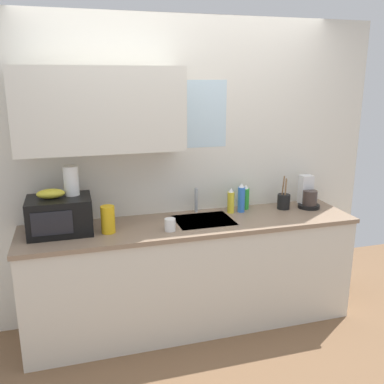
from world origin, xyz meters
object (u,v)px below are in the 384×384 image
at_px(coffee_maker, 308,196).
at_px(dish_soap_bottle_yellow, 231,201).
at_px(paper_towel_roll, 71,181).
at_px(utensil_crock, 284,201).
at_px(microwave, 60,215).
at_px(cereal_canister, 108,219).
at_px(banana_bunch, 51,194).
at_px(dish_soap_bottle_blue, 241,198).
at_px(mug_white, 170,225).
at_px(dish_soap_bottle_green, 245,198).

distance_m(coffee_maker, dish_soap_bottle_yellow, 0.72).
xyz_separation_m(paper_towel_roll, utensil_crock, (1.78, 0.02, -0.31)).
height_order(microwave, coffee_maker, coffee_maker).
distance_m(paper_towel_roll, coffee_maker, 2.03).
xyz_separation_m(cereal_canister, utensil_crock, (1.54, 0.17, -0.03)).
height_order(microwave, banana_bunch, banana_bunch).
bearing_deg(dish_soap_bottle_yellow, paper_towel_roll, -178.06).
distance_m(dish_soap_bottle_blue, cereal_canister, 1.16).
distance_m(dish_soap_bottle_yellow, mug_white, 0.67).
relative_size(dish_soap_bottle_yellow, dish_soap_bottle_green, 0.99).
relative_size(microwave, banana_bunch, 2.30).
xyz_separation_m(cereal_canister, mug_white, (0.45, -0.09, -0.06)).
distance_m(paper_towel_roll, mug_white, 0.80).
xyz_separation_m(banana_bunch, dish_soap_bottle_yellow, (1.44, 0.09, -0.20)).
relative_size(paper_towel_roll, mug_white, 2.32).
bearing_deg(cereal_canister, utensil_crock, 6.30).
bearing_deg(utensil_crock, coffee_maker, -2.85).
relative_size(dish_soap_bottle_blue, cereal_canister, 1.23).
height_order(dish_soap_bottle_yellow, mug_white, dish_soap_bottle_yellow).
bearing_deg(cereal_canister, dish_soap_bottle_yellow, 10.44).
bearing_deg(dish_soap_bottle_blue, mug_white, -157.89).
relative_size(microwave, mug_white, 4.84).
xyz_separation_m(dish_soap_bottle_yellow, cereal_canister, (-1.05, -0.19, 0.00)).
bearing_deg(dish_soap_bottle_green, cereal_canister, -167.86).
bearing_deg(mug_white, cereal_canister, 168.70).
bearing_deg(coffee_maker, dish_soap_bottle_green, 169.50).
height_order(banana_bunch, cereal_canister, banana_bunch).
relative_size(paper_towel_roll, dish_soap_bottle_blue, 0.87).
bearing_deg(utensil_crock, cereal_canister, -173.70).
relative_size(paper_towel_roll, utensil_crock, 0.74).
bearing_deg(utensil_crock, dish_soap_bottle_yellow, 177.20).
xyz_separation_m(microwave, dish_soap_bottle_yellow, (1.39, 0.10, -0.03)).
distance_m(paper_towel_roll, dish_soap_bottle_green, 1.48).
distance_m(banana_bunch, mug_white, 0.90).
bearing_deg(cereal_canister, mug_white, -11.30).
relative_size(banana_bunch, dish_soap_bottle_blue, 0.79).
bearing_deg(dish_soap_bottle_yellow, microwave, -176.09).
bearing_deg(microwave, paper_towel_roll, 27.17).
xyz_separation_m(dish_soap_bottle_blue, dish_soap_bottle_green, (0.07, 0.07, -0.02)).
bearing_deg(banana_bunch, microwave, -1.80).
xyz_separation_m(microwave, mug_white, (0.79, -0.19, -0.09)).
bearing_deg(paper_towel_roll, dish_soap_bottle_yellow, 1.94).
xyz_separation_m(dish_soap_bottle_yellow, dish_soap_bottle_green, (0.16, 0.07, 0.00)).
height_order(banana_bunch, dish_soap_bottle_yellow, banana_bunch).
xyz_separation_m(microwave, cereal_canister, (0.34, -0.10, -0.03)).
bearing_deg(microwave, utensil_crock, 2.17).
height_order(paper_towel_roll, cereal_canister, paper_towel_roll).
bearing_deg(dish_soap_bottle_green, coffee_maker, -10.50).
relative_size(dish_soap_bottle_yellow, utensil_crock, 0.73).
bearing_deg(coffee_maker, dish_soap_bottle_yellow, 177.19).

